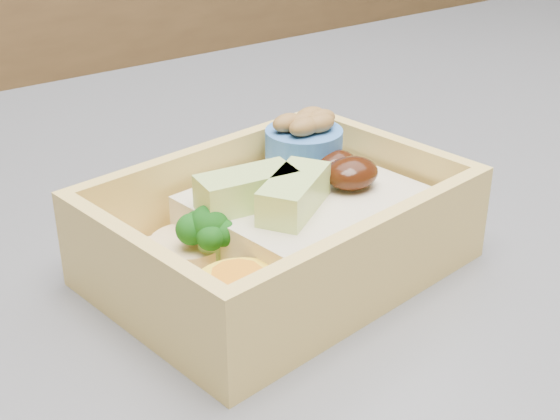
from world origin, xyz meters
TOP-DOWN VIEW (x-y plane):
  - bento_box at (-0.10, -0.06)m, footprint 0.20×0.15m

SIDE VIEW (x-z plane):
  - bento_box at x=-0.10m, z-range 0.91..0.98m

